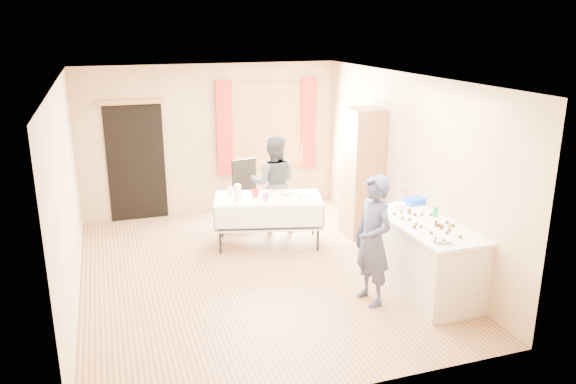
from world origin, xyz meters
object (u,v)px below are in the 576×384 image
object	(u,v)px
girl	(373,241)
counter	(425,257)
cabinet	(362,173)
woman	(274,183)
chair	(249,204)
party_table	(268,216)

from	to	relation	value
girl	counter	bearing A→B (deg)	83.02
cabinet	girl	xyz separation A→B (m)	(-0.86, -2.11, -0.22)
girl	woman	world-z (taller)	girl
chair	woman	size ratio (longest dim) A/B	0.69
counter	girl	world-z (taller)	girl
cabinet	woman	size ratio (longest dim) A/B	1.30
girl	woman	size ratio (longest dim) A/B	1.02
party_table	chair	bearing A→B (deg)	106.01
cabinet	party_table	distance (m)	1.61
party_table	girl	size ratio (longest dim) A/B	1.11
counter	cabinet	bearing A→B (deg)	87.21
counter	woman	bearing A→B (deg)	112.51
cabinet	chair	world-z (taller)	cabinet
party_table	chair	distance (m)	1.05
counter	chair	size ratio (longest dim) A/B	1.57
counter	woman	xyz separation A→B (m)	(-1.13, 2.74, 0.33)
counter	girl	distance (m)	0.83
cabinet	party_table	xyz separation A→B (m)	(-1.51, 0.07, -0.57)
chair	girl	xyz separation A→B (m)	(0.68, -3.21, 0.47)
party_table	woman	world-z (taller)	woman
chair	woman	distance (m)	0.69
counter	party_table	xyz separation A→B (m)	(-1.41, 2.12, -0.01)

